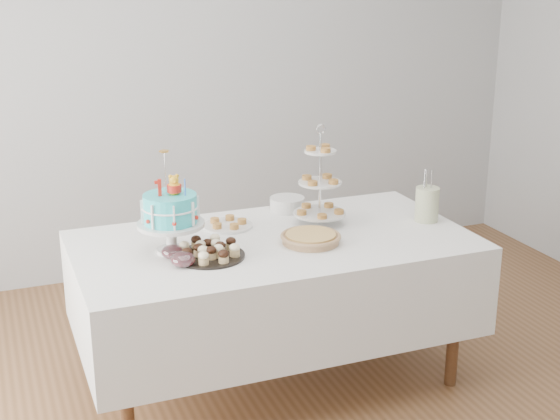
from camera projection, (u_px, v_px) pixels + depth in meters
name	position (u px, v px, depth m)	size (l,w,h in m)	color
floor	(297.00, 409.00, 3.76)	(5.00, 5.00, 0.00)	brown
walls	(299.00, 135.00, 3.34)	(5.04, 4.04, 2.70)	#A5A8AB
table	(274.00, 282.00, 3.86)	(1.92, 1.02, 0.77)	white
birthday_cake	(171.00, 226.00, 3.58)	(0.31, 0.31, 0.48)	silver
cupcake_tray	(209.00, 250.00, 3.55)	(0.32, 0.32, 0.07)	black
pie	(311.00, 238.00, 3.73)	(0.29, 0.29, 0.05)	#A58659
tiered_stand	(320.00, 183.00, 3.94)	(0.27, 0.27, 0.52)	silver
plate_stack	(287.00, 204.00, 4.21)	(0.19, 0.19, 0.07)	silver
pastry_plate	(228.00, 224.00, 3.96)	(0.25, 0.25, 0.04)	silver
jam_bowl_a	(173.00, 252.00, 3.54)	(0.10, 0.10, 0.06)	silver
jam_bowl_b	(183.00, 260.00, 3.45)	(0.11, 0.11, 0.07)	silver
utensil_pitcher	(427.00, 203.00, 4.03)	(0.13, 0.12, 0.27)	beige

